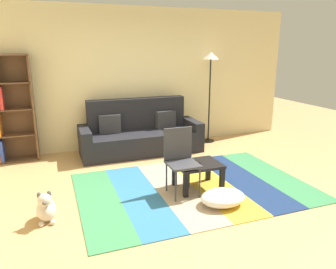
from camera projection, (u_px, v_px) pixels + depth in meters
ground_plane at (182, 195)px, 4.37m from camera, size 14.00×14.00×0.00m
back_wall at (133, 78)px, 6.32m from camera, size 6.80×0.10×2.70m
rug at (194, 187)px, 4.59m from camera, size 3.22×2.18×0.01m
couch at (140, 135)px, 6.10m from camera, size 2.26×0.80×1.00m
coffee_table at (198, 168)px, 4.48m from camera, size 0.62×0.49×0.37m
pouf at (223, 198)px, 4.04m from camera, size 0.58×0.44×0.19m
dog at (46, 208)px, 3.66m from camera, size 0.22×0.35×0.40m
standing_lamp at (210, 68)px, 6.46m from camera, size 0.32×0.32×1.85m
tv_remote at (198, 162)px, 4.49m from camera, size 0.07×0.16×0.02m
folding_chair at (180, 156)px, 4.31m from camera, size 0.40×0.40×0.90m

